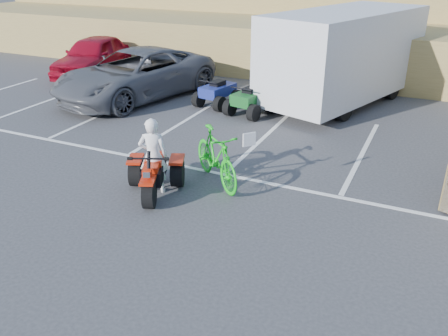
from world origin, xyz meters
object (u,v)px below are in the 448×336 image
at_px(rider, 153,156).
at_px(cargo_trailer, 344,54).
at_px(grey_pickup, 135,74).
at_px(quad_atv_blue, 218,106).
at_px(green_dirt_bike, 216,157).
at_px(red_car, 94,56).
at_px(quad_atv_green, 250,114).
at_px(red_trike_atv, 155,194).

xyz_separation_m(rider, cargo_trailer, (2.15, 8.36, 0.81)).
height_order(rider, grey_pickup, grey_pickup).
height_order(rider, quad_atv_blue, rider).
xyz_separation_m(green_dirt_bike, cargo_trailer, (1.13, 7.43, 1.01)).
distance_m(green_dirt_bike, cargo_trailer, 7.58).
height_order(rider, green_dirt_bike, rider).
relative_size(red_car, quad_atv_blue, 3.19).
bearing_deg(rider, green_dirt_bike, -160.91).
height_order(red_car, quad_atv_green, red_car).
bearing_deg(cargo_trailer, quad_atv_green, -113.71).
bearing_deg(rider, red_car, -68.33).
distance_m(red_car, quad_atv_blue, 6.91).
distance_m(grey_pickup, cargo_trailer, 7.13).
bearing_deg(red_car, green_dirt_bike, -48.85).
relative_size(rider, grey_pickup, 0.28).
bearing_deg(quad_atv_blue, green_dirt_bike, -53.31).
relative_size(rider, green_dirt_bike, 0.79).
distance_m(rider, red_car, 11.43).
distance_m(grey_pickup, quad_atv_green, 4.43).
distance_m(red_trike_atv, red_car, 11.60).
xyz_separation_m(red_trike_atv, quad_atv_green, (-0.20, 5.97, 0.00)).
relative_size(red_car, quad_atv_green, 3.09).
distance_m(red_trike_atv, grey_pickup, 7.61).
bearing_deg(cargo_trailer, quad_atv_blue, -131.06).
bearing_deg(green_dirt_bike, cargo_trailer, 31.98).
bearing_deg(quad_atv_green, cargo_trailer, 59.23).
relative_size(green_dirt_bike, quad_atv_green, 1.39).
bearing_deg(cargo_trailer, grey_pickup, -141.13).
xyz_separation_m(grey_pickup, cargo_trailer, (6.65, 2.46, 0.81)).
bearing_deg(cargo_trailer, red_trike_atv, -85.25).
distance_m(red_car, cargo_trailer, 10.28).
height_order(red_car, cargo_trailer, cargo_trailer).
distance_m(cargo_trailer, quad_atv_blue, 4.51).
distance_m(green_dirt_bike, quad_atv_blue, 5.89).
bearing_deg(red_car, grey_pickup, -41.99).
height_order(red_trike_atv, quad_atv_green, red_trike_atv).
bearing_deg(rider, quad_atv_blue, -100.01).
bearing_deg(rider, grey_pickup, -76.03).
bearing_deg(grey_pickup, red_trike_atv, -39.20).
height_order(grey_pickup, red_car, grey_pickup).
bearing_deg(red_car, rider, -55.67).
bearing_deg(cargo_trailer, green_dirt_bike, -80.11).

